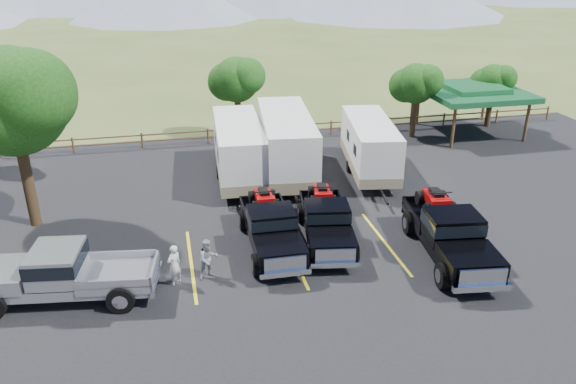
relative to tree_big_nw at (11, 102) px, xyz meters
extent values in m
plane|color=#425223|center=(12.55, -9.03, -5.60)|extent=(320.00, 320.00, 0.00)
cube|color=black|center=(12.55, -6.03, -5.58)|extent=(44.00, 34.00, 0.04)
cube|color=gold|center=(6.55, -5.03, -5.55)|extent=(0.12, 5.50, 0.01)
cube|color=gold|center=(10.55, -5.03, -5.55)|extent=(0.12, 5.50, 0.01)
cube|color=gold|center=(14.55, -5.03, -5.55)|extent=(0.12, 5.50, 0.01)
cube|color=gold|center=(18.55, -5.03, -5.55)|extent=(0.12, 5.50, 0.01)
cylinder|color=black|center=(0.05, -0.03, -3.36)|extent=(0.48, 0.48, 4.48)
sphere|color=#143F0F|center=(0.05, -0.03, 0.00)|extent=(4.48, 4.48, 4.48)
sphere|color=#143F0F|center=(1.01, -0.83, 0.48)|extent=(3.52, 3.52, 3.52)
cylinder|color=black|center=(21.55, 7.97, -4.20)|extent=(0.39, 0.39, 2.80)
sphere|color=#143F0F|center=(21.55, 7.97, -2.10)|extent=(2.52, 2.52, 2.52)
sphere|color=#143F0F|center=(22.09, 7.52, -1.83)|extent=(1.98, 1.98, 1.98)
sphere|color=#143F0F|center=(21.04, 8.37, -2.28)|extent=(2.16, 2.16, 2.16)
cylinder|color=black|center=(27.55, 8.97, -4.34)|extent=(0.38, 0.38, 2.52)
sphere|color=#143F0F|center=(27.55, 8.97, -2.45)|extent=(2.24, 2.24, 2.24)
sphere|color=#143F0F|center=(28.03, 8.57, -2.21)|extent=(1.76, 1.76, 1.76)
sphere|color=#143F0F|center=(27.10, 9.33, -2.61)|extent=(1.92, 1.92, 1.92)
cylinder|color=black|center=(10.55, 9.97, -4.06)|extent=(0.41, 0.41, 3.08)
sphere|color=#143F0F|center=(10.55, 9.97, -1.75)|extent=(2.80, 2.80, 2.80)
sphere|color=#143F0F|center=(11.15, 9.47, -1.45)|extent=(2.20, 2.20, 2.20)
sphere|color=#143F0F|center=(9.99, 10.41, -1.95)|extent=(2.40, 2.40, 2.40)
cylinder|color=brown|center=(-3.45, 9.47, -5.10)|extent=(0.12, 0.12, 1.00)
cylinder|color=brown|center=(0.55, 9.47, -5.10)|extent=(0.12, 0.12, 1.00)
cylinder|color=brown|center=(4.55, 9.47, -5.10)|extent=(0.12, 0.12, 1.00)
cylinder|color=brown|center=(8.55, 9.47, -5.10)|extent=(0.12, 0.12, 1.00)
cylinder|color=brown|center=(12.55, 9.47, -5.10)|extent=(0.12, 0.12, 1.00)
cylinder|color=brown|center=(16.55, 9.47, -5.10)|extent=(0.12, 0.12, 1.00)
cylinder|color=brown|center=(20.55, 9.47, -5.10)|extent=(0.12, 0.12, 1.00)
cylinder|color=brown|center=(24.55, 9.47, -5.10)|extent=(0.12, 0.12, 1.00)
cylinder|color=brown|center=(28.55, 9.47, -5.10)|extent=(0.12, 0.12, 1.00)
cylinder|color=brown|center=(32.55, 9.47, -5.10)|extent=(0.12, 0.12, 1.00)
cube|color=brown|center=(14.55, 9.47, -5.15)|extent=(36.00, 0.06, 0.08)
cube|color=brown|center=(14.55, 9.47, -4.75)|extent=(36.00, 0.06, 0.08)
cylinder|color=brown|center=(23.05, 5.47, -4.30)|extent=(0.20, 0.20, 2.60)
cylinder|color=brown|center=(23.05, 10.47, -4.30)|extent=(0.20, 0.20, 2.60)
cylinder|color=brown|center=(28.05, 5.47, -4.30)|extent=(0.20, 0.20, 2.60)
cylinder|color=brown|center=(28.05, 10.47, -4.30)|extent=(0.20, 0.20, 2.60)
cube|color=#1A5B31|center=(25.55, 7.97, -2.85)|extent=(6.20, 6.20, 0.35)
cube|color=#1A5B31|center=(25.55, 7.97, -2.55)|extent=(3.50, 3.50, 0.35)
cube|color=black|center=(9.84, -4.44, -4.95)|extent=(1.86, 5.52, 0.35)
cube|color=black|center=(9.81, -6.29, -4.59)|extent=(1.88, 1.76, 0.48)
cube|color=black|center=(9.83, -4.56, -4.26)|extent=(1.83, 1.53, 0.96)
cube|color=black|center=(9.83, -4.56, -4.11)|extent=(1.87, 1.59, 0.43)
cube|color=black|center=(9.86, -2.71, -4.68)|extent=(1.89, 2.34, 0.53)
cube|color=silver|center=(9.79, -7.27, -4.64)|extent=(1.54, 0.10, 0.53)
cube|color=silver|center=(9.79, -7.33, -5.01)|extent=(1.89, 0.20, 0.21)
cube|color=silver|center=(9.88, -1.55, -5.01)|extent=(1.89, 0.18, 0.21)
cylinder|color=black|center=(8.90, -6.33, -5.12)|extent=(0.30, 0.87, 0.87)
cylinder|color=black|center=(10.71, -6.36, -5.12)|extent=(0.30, 0.87, 0.87)
cylinder|color=black|center=(8.96, -2.52, -5.12)|extent=(0.30, 0.87, 0.87)
cylinder|color=black|center=(10.77, -2.55, -5.12)|extent=(0.30, 0.87, 0.87)
cube|color=#8A0707|center=(9.86, -2.71, -4.03)|extent=(0.69, 1.26, 0.34)
cube|color=black|center=(9.86, -2.71, -3.79)|extent=(0.40, 0.73, 0.17)
cube|color=#8A0707|center=(9.85, -3.24, -3.94)|extent=(0.78, 0.35, 0.21)
cylinder|color=black|center=(9.86, -3.14, -3.60)|extent=(0.87, 0.07, 0.06)
cylinder|color=black|center=(9.42, -3.23, -4.23)|extent=(0.26, 0.54, 0.54)
cylinder|color=black|center=(10.29, -3.24, -4.23)|extent=(0.26, 0.54, 0.54)
cylinder|color=black|center=(9.44, -2.17, -4.23)|extent=(0.26, 0.54, 0.54)
cylinder|color=black|center=(10.30, -2.18, -4.23)|extent=(0.26, 0.54, 0.54)
cube|color=black|center=(12.18, -4.35, -4.97)|extent=(2.56, 5.55, 0.34)
cube|color=black|center=(11.89, -6.12, -4.62)|extent=(2.05, 1.96, 0.47)
cube|color=black|center=(12.16, -4.46, -4.29)|extent=(1.98, 1.73, 0.94)
cube|color=black|center=(12.16, -4.46, -4.15)|extent=(2.02, 1.79, 0.42)
cube|color=black|center=(12.45, -2.68, -4.71)|extent=(2.14, 2.51, 0.52)
cube|color=silver|center=(11.74, -7.07, -4.67)|extent=(1.49, 0.32, 0.52)
cube|color=silver|center=(11.73, -7.12, -5.02)|extent=(1.84, 0.46, 0.21)
cube|color=silver|center=(12.63, -1.57, -5.02)|extent=(1.84, 0.44, 0.21)
cylinder|color=black|center=(11.01, -6.04, -5.13)|extent=(0.41, 0.88, 0.84)
cylinder|color=black|center=(12.75, -6.32, -5.13)|extent=(0.41, 0.88, 0.84)
cylinder|color=black|center=(11.61, -2.37, -5.13)|extent=(0.41, 0.88, 0.84)
cylinder|color=black|center=(13.35, -2.66, -5.13)|extent=(0.41, 0.88, 0.84)
cube|color=#8A0707|center=(12.45, -2.68, -4.08)|extent=(0.84, 1.31, 0.33)
cube|color=black|center=(12.45, -2.68, -3.84)|extent=(0.48, 0.75, 0.17)
cube|color=#8A0707|center=(12.37, -3.19, -3.98)|extent=(0.79, 0.44, 0.21)
cylinder|color=black|center=(12.38, -3.10, -3.65)|extent=(0.84, 0.19, 0.06)
cylinder|color=black|center=(11.95, -3.12, -4.26)|extent=(0.33, 0.56, 0.53)
cylinder|color=black|center=(12.78, -3.26, -4.26)|extent=(0.33, 0.56, 0.53)
cylinder|color=black|center=(12.12, -2.10, -4.26)|extent=(0.33, 0.56, 0.53)
cylinder|color=black|center=(12.95, -2.24, -4.26)|extent=(0.33, 0.56, 0.53)
cube|color=black|center=(16.54, -6.66, -4.89)|extent=(2.69, 6.23, 0.38)
cube|color=black|center=(16.29, -8.67, -4.50)|extent=(2.26, 2.15, 0.53)
cube|color=black|center=(16.53, -6.78, -4.13)|extent=(2.18, 1.89, 1.06)
cube|color=black|center=(16.53, -6.78, -3.97)|extent=(2.23, 1.96, 0.48)
cube|color=black|center=(16.78, -4.77, -4.60)|extent=(2.34, 2.77, 0.58)
cube|color=silver|center=(16.15, -9.74, -4.55)|extent=(1.69, 0.30, 0.58)
cube|color=silver|center=(16.14, -9.81, -4.95)|extent=(2.08, 0.45, 0.23)
cube|color=silver|center=(16.95, -3.51, -4.95)|extent=(2.08, 0.43, 0.23)
cylinder|color=black|center=(15.29, -8.61, -5.08)|extent=(0.44, 0.98, 0.95)
cylinder|color=black|center=(17.26, -8.86, -5.08)|extent=(0.44, 0.98, 0.95)
cylinder|color=black|center=(15.82, -4.46, -5.08)|extent=(0.44, 0.98, 0.95)
cylinder|color=black|center=(17.79, -4.71, -5.08)|extent=(0.44, 0.98, 0.95)
cube|color=#8A0707|center=(16.78, -4.77, -3.89)|extent=(0.91, 1.46, 0.37)
cube|color=black|center=(16.78, -4.77, -3.62)|extent=(0.52, 0.84, 0.19)
cube|color=#8A0707|center=(16.71, -5.35, -3.78)|extent=(0.89, 0.47, 0.23)
cylinder|color=black|center=(16.72, -5.24, -3.41)|extent=(0.95, 0.18, 0.06)
cylinder|color=black|center=(16.24, -5.29, -4.10)|extent=(0.35, 0.62, 0.59)
cylinder|color=black|center=(17.18, -5.41, -4.10)|extent=(0.35, 0.62, 0.59)
cylinder|color=black|center=(16.39, -4.13, -4.10)|extent=(0.35, 0.62, 0.59)
cylinder|color=black|center=(17.33, -4.25, -4.10)|extent=(0.35, 0.62, 0.59)
cube|color=white|center=(9.63, 3.19, -3.76)|extent=(2.69, 7.21, 2.55)
cube|color=gray|center=(9.63, 3.19, -4.75)|extent=(2.71, 7.24, 0.57)
cube|color=black|center=(8.38, 1.49, -3.51)|extent=(0.07, 0.85, 0.57)
cube|color=black|center=(10.66, 1.36, -3.51)|extent=(0.07, 0.85, 0.57)
cylinder|color=black|center=(8.58, 3.54, -5.23)|extent=(0.28, 0.67, 0.66)
cylinder|color=black|center=(10.71, 3.41, -5.23)|extent=(0.28, 0.67, 0.66)
cube|color=black|center=(9.36, -1.19, -5.08)|extent=(0.22, 1.70, 0.09)
cube|color=white|center=(12.14, 3.14, -3.59)|extent=(3.29, 7.97, 2.79)
cube|color=gray|center=(12.14, 3.14, -4.68)|extent=(3.32, 8.01, 0.62)
cube|color=black|center=(10.69, 1.35, -3.32)|extent=(0.12, 0.93, 0.62)
cube|color=black|center=(13.18, 1.08, -3.32)|extent=(0.12, 0.93, 0.62)
cylinder|color=black|center=(11.02, 3.57, -5.20)|extent=(0.33, 0.75, 0.72)
cylinder|color=black|center=(13.34, 3.32, -5.20)|extent=(0.33, 0.75, 0.72)
cube|color=black|center=(11.63, -1.64, -5.04)|extent=(0.32, 1.86, 0.10)
cube|color=white|center=(16.56, 2.51, -3.86)|extent=(3.26, 6.97, 2.41)
cube|color=gray|center=(16.56, 2.51, -4.80)|extent=(3.29, 7.00, 0.54)
cube|color=black|center=(15.21, 1.04, -3.62)|extent=(0.16, 0.79, 0.54)
cube|color=black|center=(17.34, 0.67, -3.62)|extent=(0.16, 0.79, 0.54)
cylinder|color=black|center=(15.62, 2.94, -5.24)|extent=(0.33, 0.65, 0.63)
cylinder|color=black|center=(17.60, 2.60, -5.24)|extent=(0.33, 0.65, 0.63)
cube|color=black|center=(15.85, -1.58, -5.11)|extent=(0.38, 1.60, 0.09)
cube|color=#999CA1|center=(2.14, -6.36, -4.89)|extent=(6.20, 2.73, 0.38)
cube|color=#999CA1|center=(0.14, -6.08, -4.50)|extent=(2.15, 2.26, 0.53)
cube|color=#999CA1|center=(2.01, -6.34, -4.14)|extent=(1.89, 2.18, 1.05)
cube|color=black|center=(2.01, -6.34, -3.98)|extent=(1.96, 2.23, 0.47)
cube|color=#999CA1|center=(4.01, -6.61, -4.60)|extent=(2.77, 2.34, 0.58)
cube|color=silver|center=(5.26, -6.78, -4.96)|extent=(0.45, 2.07, 0.23)
cylinder|color=black|center=(0.21, -5.09, -5.08)|extent=(0.98, 0.44, 0.95)
cylinder|color=black|center=(4.33, -5.66, -5.08)|extent=(0.98, 0.44, 0.95)
cylinder|color=black|center=(4.07, -7.62, -5.08)|extent=(0.98, 0.44, 0.95)
imported|color=silver|center=(5.91, -6.28, -4.77)|extent=(0.69, 0.64, 1.58)
imported|color=gray|center=(7.15, -6.11, -4.77)|extent=(0.91, 0.80, 1.58)
camera|label=1|loc=(6.08, -24.20, 5.78)|focal=35.00mm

